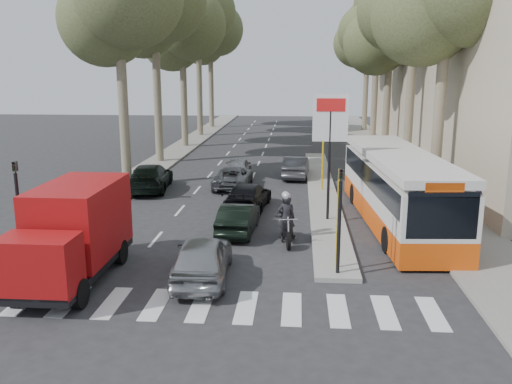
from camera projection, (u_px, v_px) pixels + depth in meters
ground at (243, 259)px, 19.34m from camera, size 120.00×120.00×0.00m
sidewalk_right at (382, 154)px, 42.98m from camera, size 3.20×70.00×0.12m
median_left at (184, 146)px, 47.15m from camera, size 2.40×64.00×0.12m
traffic_island at (322, 191)px, 29.77m from camera, size 1.50×26.00×0.16m
building_far at (449, 53)px, 49.43m from camera, size 11.00×20.00×16.00m
billboard at (330, 139)px, 23.13m from camera, size 1.50×12.10×5.60m
traffic_light_island at (340, 203)px, 17.08m from camera, size 0.16×0.41×3.60m
traffic_light_left at (17, 194)px, 18.39m from camera, size 0.16×0.41×3.60m
tree_l_b at (156, 2)px, 37.03m from camera, size 7.40×7.20×14.88m
tree_l_c at (184, 27)px, 45.02m from camera, size 7.40×7.20×13.71m
tree_l_d at (199, 15)px, 52.42m from camera, size 7.40×7.20×15.66m
tree_l_e at (211, 31)px, 60.44m from camera, size 7.40×7.20×14.49m
tree_r_c at (392, 28)px, 41.88m from camera, size 7.40×7.20×13.32m
tree_r_d at (380, 19)px, 49.34m from camera, size 7.40×7.20×14.88m
tree_r_e at (369, 32)px, 57.26m from camera, size 7.40×7.20×14.10m
silver_hatchback at (202, 258)px, 17.32m from camera, size 1.94×4.37×1.46m
dark_hatchback at (238, 218)px, 22.29m from camera, size 1.52×3.86×1.25m
queue_car_a at (233, 177)px, 30.89m from camera, size 2.03×4.38×1.22m
queue_car_b at (248, 196)px, 26.04m from camera, size 2.23×4.56×1.28m
queue_car_c at (238, 167)px, 33.68m from camera, size 1.62×3.86×1.30m
queue_car_d at (296, 167)px, 33.64m from camera, size 1.71×4.15×1.34m
queue_car_e at (150, 177)px, 30.17m from camera, size 2.57×5.24×1.47m
red_truck at (74, 232)px, 17.13m from camera, size 2.18×5.69×3.03m
city_bus at (397, 186)px, 23.42m from camera, size 3.43×12.22×3.18m
motorcycle at (286, 218)px, 21.18m from camera, size 0.94×2.37×2.02m
pedestrian_near at (478, 200)px, 24.04m from camera, size 0.66×1.03×1.61m
pedestrian_far at (432, 187)px, 26.05m from camera, size 1.31×0.68×1.96m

